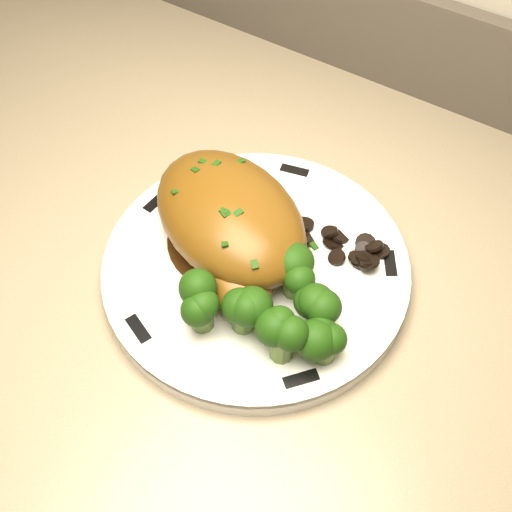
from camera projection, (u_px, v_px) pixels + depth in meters
The scene contains 11 objects.
counter at pixel (160, 377), 1.06m from camera, with size 2.16×0.71×1.05m.
plate at pixel (256, 268), 0.61m from camera, with size 0.29×0.29×0.02m, color white.
rim_accent_0 at pixel (390, 263), 0.60m from camera, with size 0.03×0.01×0.00m, color black.
rim_accent_1 at pixel (294, 171), 0.67m from camera, with size 0.03×0.01×0.00m, color black.
rim_accent_2 at pixel (156, 202), 0.64m from camera, with size 0.03×0.01×0.00m, color black.
rim_accent_3 at pixel (138, 329), 0.55m from camera, with size 0.03×0.01×0.00m, color black.
rim_accent_4 at pixel (301, 379), 0.53m from camera, with size 0.03×0.01×0.00m, color black.
gravy_pool at pixel (231, 239), 0.61m from camera, with size 0.12×0.12×0.00m, color #331B09.
chicken_breast at pixel (231, 223), 0.58m from camera, with size 0.21×0.18×0.07m.
mushroom_pile at pixel (340, 243), 0.61m from camera, with size 0.08×0.06×0.02m.
broccoli_florets at pixel (274, 306), 0.54m from camera, with size 0.13×0.10×0.05m.
Camera 1 is at (0.52, 1.36, 1.44)m, focal length 45.00 mm.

